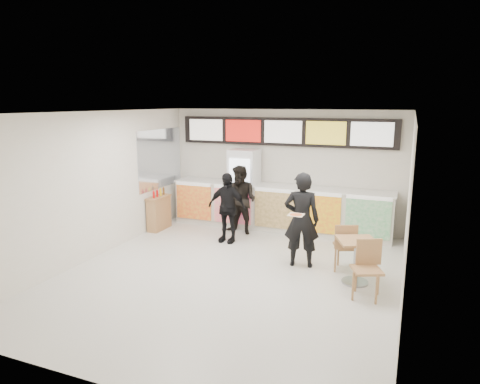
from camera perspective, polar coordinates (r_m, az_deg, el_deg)
The scene contains 15 objects.
floor at distance 8.19m, azimuth -1.27°, elevation -10.92°, with size 7.00×7.00×0.00m, color beige.
ceiling at distance 7.55m, azimuth -1.38°, elevation 10.57°, with size 7.00×7.00×0.00m, color white.
wall_back at distance 10.98m, azimuth 5.85°, elevation 3.07°, with size 6.00×6.00×0.00m, color silver.
wall_left at distance 9.30m, azimuth -18.59°, elevation 0.90°, with size 7.00×7.00×0.00m, color silver.
wall_right at distance 7.14m, azimuth 21.44°, elevation -2.51°, with size 7.00×7.00×0.00m, color silver.
service_counter at distance 10.78m, azimuth 5.15°, elevation -2.11°, with size 5.56×0.77×1.14m.
menu_board at distance 10.79m, azimuth 5.83°, elevation 8.00°, with size 5.50×0.14×0.70m.
drinks_fridge at distance 11.00m, azimuth 0.54°, elevation 0.51°, with size 0.70×0.67×2.00m.
mirror_panel at distance 11.21m, azimuth -10.55°, elevation 4.41°, with size 0.01×2.00×1.50m, color #B2B7BF.
customer_main at distance 8.39m, azimuth 8.21°, elevation -3.69°, with size 0.68×0.45×1.88m, color black.
customer_left at distance 10.39m, azimuth 0.13°, elevation -1.08°, with size 0.82×0.64×1.68m, color black.
customer_mid at distance 9.79m, azimuth -1.75°, elevation -2.09°, with size 0.95×0.39×1.62m, color black.
pizza_slice at distance 7.91m, azimuth 7.48°, elevation -2.98°, with size 0.36×0.36×0.02m.
cafe_table at distance 7.90m, azimuth 15.26°, elevation -7.88°, with size 1.06×1.68×0.96m.
condiment_ledge at distance 11.01m, azimuth -10.75°, elevation -2.71°, with size 0.31×0.76×1.02m.
Camera 1 is at (2.96, -6.94, 3.18)m, focal length 32.00 mm.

